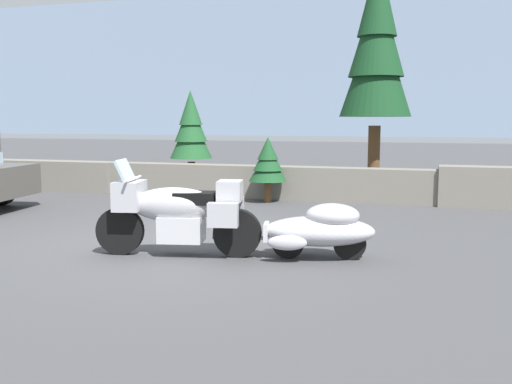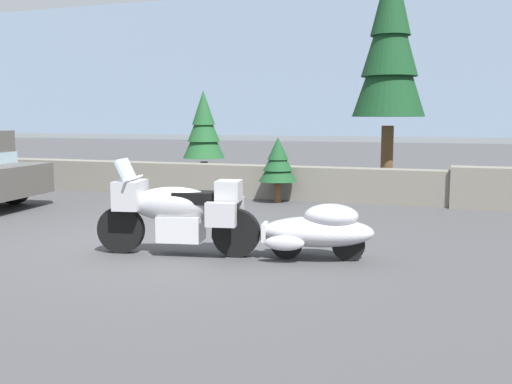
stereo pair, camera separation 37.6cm
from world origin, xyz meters
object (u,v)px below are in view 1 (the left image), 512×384
at_px(car_shaped_trailer, 320,229).
at_px(pine_tree_tall, 377,44).
at_px(pine_tree_far_right, 191,128).
at_px(touring_motorcycle, 177,211).

relative_size(car_shaped_trailer, pine_tree_tall, 0.38).
xyz_separation_m(car_shaped_trailer, pine_tree_far_right, (-4.60, 6.43, 1.23)).
distance_m(touring_motorcycle, pine_tree_tall, 8.48).
height_order(touring_motorcycle, pine_tree_far_right, pine_tree_far_right).
distance_m(touring_motorcycle, car_shaped_trailer, 1.96).
xyz_separation_m(pine_tree_tall, pine_tree_far_right, (-4.65, -0.85, -2.07)).
bearing_deg(car_shaped_trailer, pine_tree_far_right, 125.57).
xyz_separation_m(touring_motorcycle, pine_tree_far_right, (-2.68, 6.80, 1.02)).
bearing_deg(pine_tree_tall, car_shaped_trailer, -90.46).
height_order(touring_motorcycle, car_shaped_trailer, touring_motorcycle).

